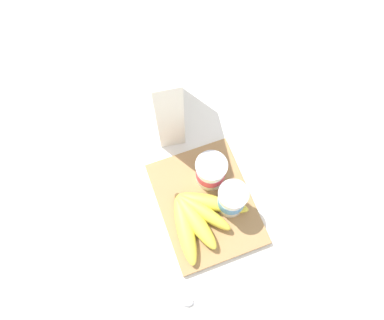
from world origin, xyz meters
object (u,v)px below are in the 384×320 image
object	(u,v)px
cereal_box	(163,85)
banana_bunch	(199,216)
yogurt_cup_front	(211,172)
yogurt_cup_back	(232,200)
spoon	(197,304)
cutting_board	(206,203)

from	to	relation	value
cereal_box	banana_bunch	xyz separation A→B (m)	(0.31, -0.02, -0.10)
cereal_box	yogurt_cup_front	world-z (taller)	cereal_box
yogurt_cup_back	spoon	bearing A→B (deg)	-39.76
cutting_board	spoon	distance (m)	0.24
yogurt_cup_front	spoon	xyz separation A→B (m)	(0.27, -0.13, -0.05)
banana_bunch	yogurt_cup_front	bearing A→B (deg)	144.94
yogurt_cup_front	yogurt_cup_back	bearing A→B (deg)	13.48
cutting_board	yogurt_cup_back	size ratio (longest dim) A/B	3.00
cutting_board	yogurt_cup_back	bearing A→B (deg)	63.47
cereal_box	spoon	world-z (taller)	cereal_box
yogurt_cup_back	spoon	world-z (taller)	yogurt_cup_back
banana_bunch	yogurt_cup_back	bearing A→B (deg)	93.46
cereal_box	spoon	bearing A→B (deg)	177.34
cereal_box	banana_bunch	world-z (taller)	cereal_box
spoon	yogurt_cup_front	bearing A→B (deg)	153.38
cereal_box	yogurt_cup_front	xyz separation A→B (m)	(0.22, 0.04, -0.08)
yogurt_cup_back	banana_bunch	world-z (taller)	yogurt_cup_back
cutting_board	cereal_box	bearing A→B (deg)	-178.27
yogurt_cup_back	spoon	size ratio (longest dim) A/B	0.83
cutting_board	spoon	world-z (taller)	cutting_board
yogurt_cup_front	spoon	world-z (taller)	yogurt_cup_front
banana_bunch	cereal_box	bearing A→B (deg)	176.26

